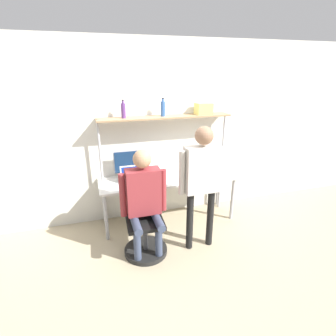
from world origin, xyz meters
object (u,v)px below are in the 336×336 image
Objects in this scene: monitor at (130,164)px; laptop at (132,179)px; bottle_blue at (163,108)px; office_chair at (145,231)px; person_seated at (144,196)px; bottle_purple at (123,110)px; storage_box at (204,109)px; cell_phone at (149,181)px; person_standing at (202,174)px.

monitor reaches higher than laptop.
office_chair is at bearing -120.76° from bottle_blue.
person_seated is at bearing -119.46° from bottle_blue.
bottle_purple is at bearing 103.24° from laptop.
bottle_purple is 1.05× the size of storage_box.
bottle_purple is (-0.06, -0.00, 0.78)m from monitor.
bottle_purple is at bearing 96.05° from office_chair.
bottle_blue is (0.57, -0.00, 0.00)m from bottle_purple.
monitor is 0.52× the size of office_chair.
laptop is 1.10m from bottle_blue.
laptop is 1.49m from storage_box.
bottle_blue is at bearing 60.54° from person_seated.
cell_phone is 1.07m from bottle_blue.
storage_box is at bearing -0.23° from monitor.
bottle_purple reaches higher than office_chair.
office_chair is (0.04, -0.60, -0.50)m from laptop.
person_seated is at bearing -107.44° from cell_phone.
laptop is at bearing 93.59° from office_chair.
bottle_purple reaches higher than person_standing.
bottle_blue is 0.63m from storage_box.
laptop is (-0.01, -0.21, -0.16)m from monitor.
storage_box is at bearing 35.97° from office_chair.
person_standing is (0.73, -0.10, 0.76)m from office_chair.
laptop is 0.20× the size of person_standing.
monitor is at bearing 4.45° from bottle_purple.
person_seated reaches higher than office_chair.
bottle_purple is at bearing 95.59° from person_seated.
bottle_purple reaches higher than cell_phone.
bottle_blue is at bearing 36.52° from cell_phone.
storage_box is (1.11, 0.81, 1.42)m from office_chair.
cell_phone is 0.58× the size of bottle_blue.
office_chair is at bearing -144.03° from storage_box.
monitor is 3.25× the size of cell_phone.
monitor is 0.26m from laptop.
laptop is at bearing -158.68° from bottle_blue.
person_seated is 1.66m from storage_box.
person_standing reaches higher than office_chair.
bottle_purple is (-0.29, 0.21, 1.01)m from cell_phone.
bottle_blue is (-0.25, 0.91, 0.69)m from person_standing.
person_seated is 0.76m from person_standing.
person_seated is at bearing -88.28° from monitor.
bottle_blue is at bearing 59.24° from office_chair.
person_standing is at bearing -48.26° from bottle_purple.
laptop is at bearing -92.84° from monitor.
office_chair is at bearing -88.05° from monitor.
bottle_purple reaches higher than person_seated.
laptop is 1.26× the size of bottle_blue.
monitor is 0.78m from bottle_purple.
person_seated is at bearing -92.39° from office_chair.
storage_box is at bearing -0.00° from bottle_purple.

